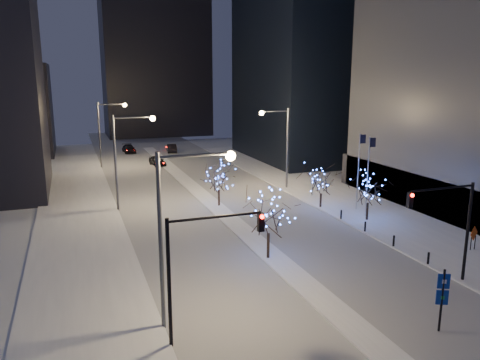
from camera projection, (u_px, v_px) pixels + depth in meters
name	position (u px, v px, depth m)	size (l,w,h in m)	color
ground	(337.00, 314.00, 27.78)	(160.00, 160.00, 0.00)	silver
road	(192.00, 187.00, 59.88)	(20.00, 130.00, 0.02)	#9EA3AC
median	(202.00, 195.00, 55.28)	(2.00, 80.00, 0.15)	white
east_sidewalk	(359.00, 205.00, 51.12)	(10.00, 90.00, 0.15)	white
west_sidewalk	(80.00, 235.00, 41.43)	(8.00, 90.00, 0.15)	white
horizon_block	(155.00, 45.00, 109.64)	(24.00, 14.00, 42.00)	black
street_lamp_w_near	(179.00, 215.00, 25.22)	(4.40, 0.56, 10.00)	#595E66
street_lamp_w_mid	(125.00, 149.00, 48.15)	(4.40, 0.56, 10.00)	#595E66
street_lamp_w_far	(106.00, 126.00, 71.09)	(4.40, 0.56, 10.00)	#595E66
street_lamp_east	(281.00, 138.00, 57.27)	(3.90, 0.56, 10.00)	#595E66
traffic_signal_west	(198.00, 257.00, 23.92)	(5.26, 0.43, 7.00)	black
traffic_signal_east	(451.00, 217.00, 30.65)	(5.26, 0.43, 7.00)	black
flagpoles	(364.00, 168.00, 47.03)	(1.35, 2.60, 8.00)	silver
bollards	(379.00, 233.00, 40.23)	(0.16, 12.16, 0.90)	black
car_near	(157.00, 161.00, 74.03)	(1.79, 4.45, 1.52)	black
car_mid	(171.00, 148.00, 87.15)	(1.64, 4.71, 1.55)	black
car_far	(129.00, 149.00, 86.46)	(2.02, 4.97, 1.44)	black
holiday_tree_median_near	(269.00, 214.00, 35.30)	(5.27, 5.27, 5.35)	black
holiday_tree_median_far	(219.00, 178.00, 49.98)	(4.06, 4.06, 4.73)	black
holiday_tree_plaza_near	(369.00, 189.00, 44.96)	(4.88, 4.88, 4.78)	black
holiday_tree_plaza_far	(321.00, 181.00, 49.48)	(4.87, 4.87, 4.57)	black
wayfinding_sign	(442.00, 294.00, 25.40)	(0.62, 0.35, 3.66)	black
construction_sign	(474.00, 236.00, 37.44)	(1.14, 0.44, 1.97)	black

